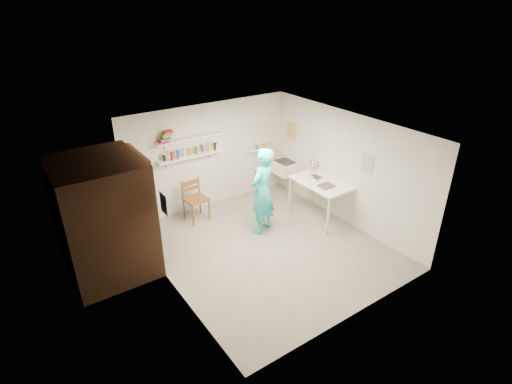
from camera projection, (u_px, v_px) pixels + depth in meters
floor at (268, 248)px, 7.86m from camera, size 4.00×4.50×0.02m
ceiling at (269, 129)px, 6.78m from camera, size 4.00×4.50×0.02m
wall_back at (209, 156)px, 8.99m from camera, size 4.00×0.02×2.40m
wall_front at (363, 251)px, 5.65m from camera, size 4.00×0.02×2.40m
wall_left at (166, 225)px, 6.30m from camera, size 0.02×4.50×2.40m
wall_right at (346, 168)px, 8.34m from camera, size 0.02×4.50×2.40m
doorway_recess at (145, 209)px, 7.17m from camera, size 0.02×0.90×2.00m
corridor_box at (104, 218)px, 6.78m from camera, size 1.40×1.50×2.10m
door_lintel at (138, 154)px, 6.71m from camera, size 0.06×1.05×0.10m
door_jamb_near at (156, 220)px, 6.81m from camera, size 0.06×0.10×2.00m
door_jamb_far at (136, 198)px, 7.55m from camera, size 0.06×0.10×2.00m
shelf_lower at (191, 156)px, 8.57m from camera, size 1.50×0.22×0.03m
shelf_upper at (190, 138)px, 8.39m from camera, size 1.50×0.22×0.03m
ledge_shelf at (260, 149)px, 9.64m from camera, size 0.70×0.14×0.03m
poster_left at (164, 204)px, 6.19m from camera, size 0.01×0.28×0.36m
poster_right_a at (291, 131)px, 9.50m from camera, size 0.01×0.34×0.42m
poster_right_b at (367, 163)px, 7.79m from camera, size 0.01×0.30×0.38m
belfast_sink at (285, 167)px, 9.69m from camera, size 0.48×0.60×0.30m
man at (262, 191)px, 8.01m from camera, size 0.78×0.65×1.83m
wall_clock at (260, 173)px, 8.07m from camera, size 0.32×0.15×0.33m
wooden_chair at (196, 199)px, 8.62m from camera, size 0.49×0.47×1.00m
work_table at (320, 200)px, 8.72m from camera, size 0.79×1.31×0.88m
desk_lamp at (313, 162)px, 8.92m from camera, size 0.16×0.16×0.16m
spray_cans at (191, 152)px, 8.52m from camera, size 1.31×0.06×0.17m
book_stack at (166, 137)px, 8.07m from camera, size 0.32×0.14×0.22m
ledge_pots at (260, 146)px, 9.62m from camera, size 0.48×0.07×0.09m
papers at (322, 181)px, 8.51m from camera, size 0.30×0.22×0.03m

